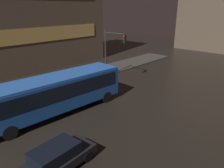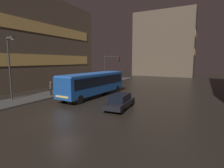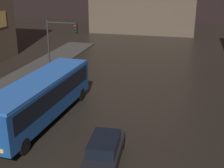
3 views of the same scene
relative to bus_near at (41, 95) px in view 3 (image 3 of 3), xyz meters
name	(u,v)px [view 3 (image 3 of 3)]	position (x,y,z in m)	size (l,w,h in m)	color
bus_near	(41,95)	(0.00, 0.00, 0.00)	(3.17, 11.54, 3.11)	#194793
car_taxi	(104,150)	(5.66, -3.92, -1.18)	(2.11, 4.64, 1.45)	black
traffic_light_main	(59,39)	(-2.57, 9.27, 2.00)	(3.12, 0.35, 5.79)	#2D2D2D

